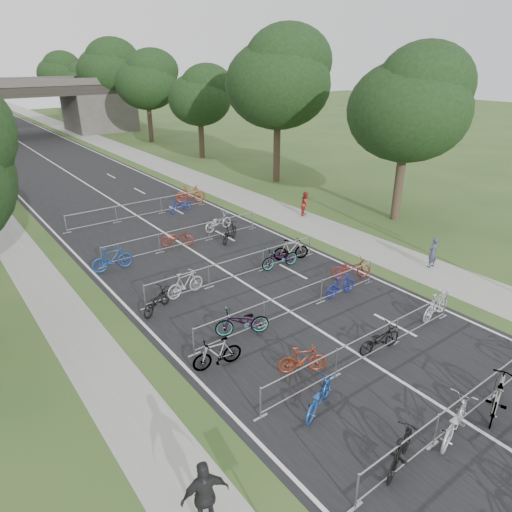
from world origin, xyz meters
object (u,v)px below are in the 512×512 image
(pedestrian_c, at_px, (205,496))
(pedestrian_b, at_px, (306,204))
(overpass_bridge, at_px, (7,109))
(pedestrian_a, at_px, (433,253))

(pedestrian_c, bearing_deg, pedestrian_b, -124.58)
(overpass_bridge, bearing_deg, pedestrian_c, -97.21)
(pedestrian_c, bearing_deg, overpass_bridge, -83.52)
(pedestrian_a, xyz_separation_m, pedestrian_b, (0.50, 9.69, 0.01))
(overpass_bridge, height_order, pedestrian_a, overpass_bridge)
(overpass_bridge, relative_size, pedestrian_b, 19.76)
(overpass_bridge, height_order, pedestrian_c, overpass_bridge)
(overpass_bridge, relative_size, pedestrian_c, 16.75)
(pedestrian_b, relative_size, pedestrian_c, 0.85)
(pedestrian_b, bearing_deg, pedestrian_c, -172.45)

